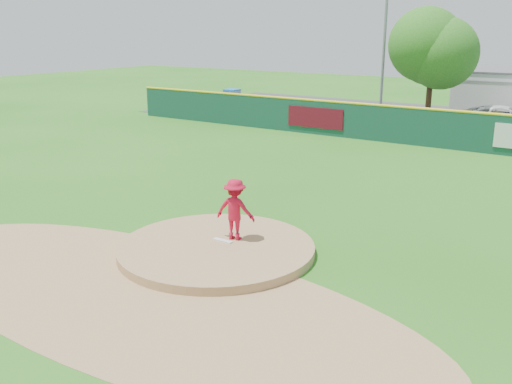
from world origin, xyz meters
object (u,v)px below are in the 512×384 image
Objects in this scene: van at (504,118)px; playground_slide at (231,100)px; deciduous_tree at (432,53)px; light_pole_left at (385,28)px; pitcher at (235,209)px.

playground_slide reaches higher than van.
light_pole_left is (-4.00, 2.00, 1.50)m from deciduous_tree.
van is at bearing 9.89° from deciduous_tree.
pitcher is 0.24× the size of deciduous_tree.
playground_slide is 12.36m from light_pole_left.
playground_slide is (-19.16, -2.19, 0.06)m from van.
van is (2.32, 25.11, -0.39)m from pitcher.
van is 1.80× the size of playground_slide.
pitcher is at bearing -76.80° from light_pole_left.
playground_slide is at bearing -162.27° from light_pole_left.
pitcher is 0.61× the size of playground_slide.
pitcher is 27.48m from light_pole_left.
pitcher is 25.22m from van.
deciduous_tree is (14.67, 1.41, 3.75)m from playground_slide.
light_pole_left reaches higher than playground_slide.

